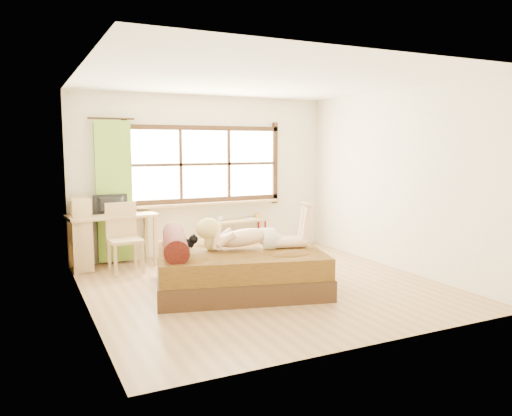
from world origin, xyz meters
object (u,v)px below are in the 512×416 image
woman (251,225)px  kitten (183,243)px  desk (112,221)px  pipe_shelf (237,229)px  chair (123,234)px  bed (235,267)px  bookshelf (82,234)px

woman → kitten: (-0.87, 0.15, -0.19)m
desk → pipe_shelf: desk is taller
kitten → desk: size_ratio=0.24×
desk → woman: bearing=-57.9°
woman → chair: 2.11m
bed → kitten: 0.77m
woman → bookshelf: woman is taller
bed → woman: (0.20, -0.06, 0.56)m
woman → desk: size_ratio=1.10×
bed → chair: chair is taller
pipe_shelf → woman: bearing=-113.3°
kitten → bookshelf: size_ratio=0.29×
bed → pipe_shelf: (0.91, 2.04, 0.14)m
bed → bookshelf: (-1.68, 1.88, 0.27)m
bed → desk: bearing=137.2°
bed → pipe_shelf: bearing=80.6°
bed → chair: size_ratio=2.40×
bookshelf → chair: bearing=-28.8°
pipe_shelf → bed: bearing=-118.7°
kitten → bookshelf: (-1.01, 1.79, -0.09)m
woman → desk: (-1.42, 1.98, -0.13)m
pipe_shelf → bookshelf: bookshelf is taller
bed → woman: bearing=-2.9°
bed → bookshelf: 2.53m
kitten → desk: desk is taller
kitten → chair: 1.54m
desk → chair: 0.39m
kitten → chair: size_ratio=0.31×
desk → bed: bearing=-61.1°
pipe_shelf → kitten: bearing=-133.7°
woman → desk: 2.44m
bed → bookshelf: bookshelf is taller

